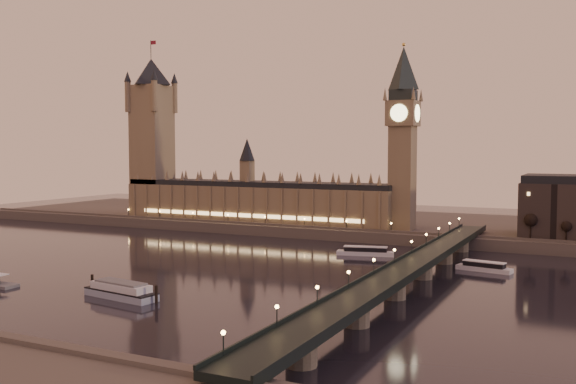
# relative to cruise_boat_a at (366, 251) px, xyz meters

# --- Properties ---
(ground) EXTENTS (700.00, 700.00, 0.00)m
(ground) POSITION_rel_cruise_boat_a_xyz_m (-53.09, -62.30, -1.94)
(ground) COLOR black
(ground) RESTS_ON ground
(far_embankment) EXTENTS (560.00, 130.00, 6.00)m
(far_embankment) POSITION_rel_cruise_boat_a_xyz_m (-23.09, 102.70, 1.06)
(far_embankment) COLOR #423D35
(far_embankment) RESTS_ON ground
(palace_of_westminster) EXTENTS (180.00, 26.62, 52.00)m
(palace_of_westminster) POSITION_rel_cruise_boat_a_xyz_m (-93.22, 58.69, 19.77)
(palace_of_westminster) COLOR brown
(palace_of_westminster) RESTS_ON ground
(victoria_tower) EXTENTS (31.68, 31.68, 118.00)m
(victoria_tower) POSITION_rel_cruise_boat_a_xyz_m (-173.09, 58.70, 63.85)
(victoria_tower) COLOR brown
(victoria_tower) RESTS_ON ground
(big_ben) EXTENTS (17.68, 17.68, 104.00)m
(big_ben) POSITION_rel_cruise_boat_a_xyz_m (0.90, 58.69, 62.01)
(big_ben) COLOR brown
(big_ben) RESTS_ON ground
(westminster_bridge) EXTENTS (13.20, 260.00, 15.30)m
(westminster_bridge) POSITION_rel_cruise_boat_a_xyz_m (38.52, -62.30, 3.58)
(westminster_bridge) COLOR black
(westminster_bridge) RESTS_ON ground
(bare_tree_0) EXTENTS (5.39, 5.39, 10.97)m
(bare_tree_0) POSITION_rel_cruise_boat_a_xyz_m (71.52, 46.70, 12.23)
(bare_tree_0) COLOR black
(bare_tree_0) RESTS_ON ground
(bare_tree_1) EXTENTS (5.39, 5.39, 10.97)m
(bare_tree_1) POSITION_rel_cruise_boat_a_xyz_m (86.72, 46.70, 12.23)
(bare_tree_1) COLOR black
(bare_tree_1) RESTS_ON ground
(cruise_boat_a) EXTENTS (28.15, 12.05, 4.40)m
(cruise_boat_a) POSITION_rel_cruise_boat_a_xyz_m (0.00, 0.00, 0.00)
(cruise_boat_a) COLOR silver
(cruise_boat_a) RESTS_ON ground
(cruise_boat_b) EXTENTS (23.48, 9.55, 4.22)m
(cruise_boat_b) POSITION_rel_cruise_boat_a_xyz_m (58.09, -16.44, -0.08)
(cruise_boat_b) COLOR silver
(cruise_boat_b) RESTS_ON ground
(moored_barge) EXTENTS (33.29, 12.36, 6.17)m
(moored_barge) POSITION_rel_cruise_boat_a_xyz_m (-46.14, -121.62, 0.66)
(moored_barge) COLOR #8A9AB0
(moored_barge) RESTS_ON ground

